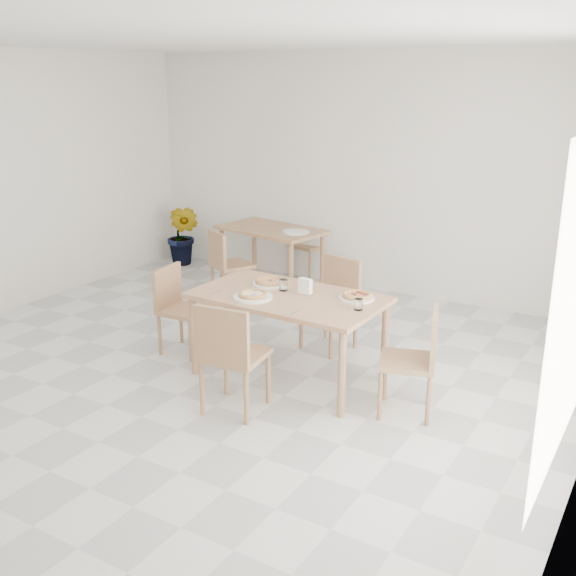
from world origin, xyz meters
The scene contains 21 objects.
main_table centered at (0.59, 0.77, 0.67)m, with size 1.62×0.94×0.75m.
chair_south centered at (0.56, -0.03, 0.52)m, with size 0.50×0.50×0.90m.
chair_north centered at (0.60, 1.61, 0.50)m, with size 0.51×0.51×0.87m.
chair_west centered at (-0.61, 0.75, 0.47)m, with size 0.44×0.44×0.82m.
chair_east centered at (1.78, 0.72, 0.49)m, with size 0.52×0.52×0.84m.
plate_margherita centered at (0.30, 0.95, 0.76)m, with size 0.31×0.31×0.02m, color white.
plate_mushroom centered at (0.38, 0.55, 0.76)m, with size 0.33×0.33×0.02m, color white.
plate_pepperoni centered at (1.13, 0.97, 0.76)m, with size 0.30×0.30×0.02m, color white.
pizza_margherita centered at (0.30, 0.95, 0.78)m, with size 0.35×0.35×0.03m.
pizza_mushroom centered at (0.38, 0.55, 0.78)m, with size 0.26×0.26×0.03m.
pizza_pepperoni centered at (1.13, 0.97, 0.78)m, with size 0.31×0.31×0.03m.
tumbler_a centered at (1.26, 0.74, 0.80)m, with size 0.07×0.07×0.09m, color white.
tumbler_b centered at (0.49, 0.86, 0.80)m, with size 0.07×0.07×0.10m, color white.
napkin_holder centered at (0.71, 0.85, 0.82)m, with size 0.13×0.07×0.14m.
fork_a centered at (0.87, 0.44, 0.75)m, with size 0.01×0.16×0.01m, color silver.
fork_b centered at (0.04, 0.50, 0.75)m, with size 0.01×0.17×0.01m, color silver.
second_table centered at (-0.94, 2.90, 0.65)m, with size 1.37×0.93×0.75m.
chair_back_s centered at (-1.10, 2.18, 0.48)m, with size 0.55×0.55×0.83m.
chair_back_n centered at (-0.75, 3.63, 0.47)m, with size 0.49×0.49×0.81m.
plate_empty centered at (-0.55, 2.83, 0.76)m, with size 0.32×0.32×0.02m, color white.
potted_plant centered at (-2.54, 3.15, 0.42)m, with size 0.46×0.37×0.84m, color #33611D.
Camera 1 is at (3.37, -3.82, 2.51)m, focal length 42.00 mm.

